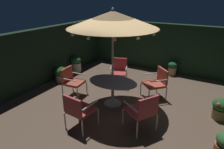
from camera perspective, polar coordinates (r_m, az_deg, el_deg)
ground_plane at (r=6.09m, az=2.62°, el=-8.51°), size 6.84×7.35×0.02m
hedge_backdrop_rear at (r=8.80m, az=13.48°, el=7.65°), size 6.84×0.30×1.99m
hedge_backdrop_left at (r=7.63m, az=-19.69°, el=4.81°), size 0.30×7.35×1.99m
patio_dining_table at (r=5.83m, az=0.19°, el=-3.26°), size 1.47×1.03×0.74m
patio_umbrella at (r=5.31m, az=0.22°, el=15.43°), size 2.40×2.40×2.77m
patio_chair_north at (r=6.51m, az=-11.44°, el=-1.47°), size 0.65×0.65×0.92m
patio_chair_northeast at (r=4.88m, az=-9.59°, el=-9.63°), size 0.66×0.67×0.93m
patio_chair_east at (r=4.78m, az=8.78°, el=-9.89°), size 0.85×0.84×0.97m
patio_chair_southeast at (r=6.37m, az=12.69°, el=-1.90°), size 0.87×0.87×0.95m
patio_chair_south at (r=7.15m, az=2.03°, el=1.33°), size 0.73×0.73×0.96m
potted_plant_back_center at (r=7.73m, az=-14.47°, el=0.29°), size 0.49×0.49×0.57m
potted_plant_left_near at (r=6.02m, az=28.68°, el=-8.43°), size 0.45×0.45×0.57m
potted_plant_back_right at (r=8.48m, az=16.88°, el=1.90°), size 0.39×0.39×0.56m
potted_plant_back_left at (r=8.55m, az=-10.24°, el=2.91°), size 0.42×0.42×0.66m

